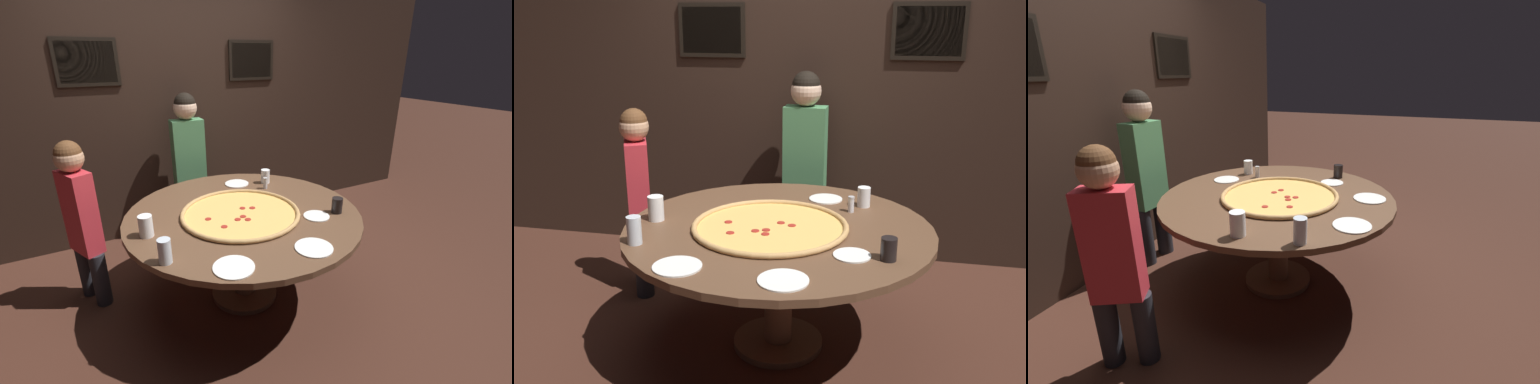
{
  "view_description": "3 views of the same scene",
  "coord_description": "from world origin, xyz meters",
  "views": [
    {
      "loc": [
        -0.98,
        -2.06,
        1.83
      ],
      "look_at": [
        0.09,
        -0.02,
        0.89
      ],
      "focal_mm": 24.0,
      "sensor_mm": 36.0,
      "label": 1
    },
    {
      "loc": [
        0.57,
        -2.89,
        1.86
      ],
      "look_at": [
        -0.04,
        -0.06,
        0.96
      ],
      "focal_mm": 40.0,
      "sensor_mm": 36.0,
      "label": 2
    },
    {
      "loc": [
        -2.24,
        -0.88,
        1.6
      ],
      "look_at": [
        -0.01,
        -0.06,
        0.77
      ],
      "focal_mm": 24.0,
      "sensor_mm": 36.0,
      "label": 3
    }
  ],
  "objects": [
    {
      "name": "diner_side_right",
      "position": [
        -0.03,
        1.18,
        0.84
      ],
      "size": [
        0.37,
        0.22,
        1.48
      ],
      "rotation": [
        0.0,
        0.0,
        3.11
      ],
      "color": "#232328",
      "rests_on": "ground_plane"
    },
    {
      "name": "white_plate_far_back",
      "position": [
        0.2,
        0.54,
        0.74
      ],
      "size": [
        0.21,
        0.21,
        0.01
      ],
      "primitive_type": "cylinder",
      "color": "white",
      "rests_on": "dining_table"
    },
    {
      "name": "giant_pizza",
      "position": [
        -0.04,
        -0.04,
        0.75
      ],
      "size": [
        0.86,
        0.86,
        0.03
      ],
      "color": "#EAB75B",
      "rests_on": "dining_table"
    },
    {
      "name": "drink_cup_near_right",
      "position": [
        -0.7,
        -0.04,
        0.81
      ],
      "size": [
        0.09,
        0.09,
        0.14
      ],
      "primitive_type": "cylinder",
      "color": "white",
      "rests_on": "dining_table"
    },
    {
      "name": "ground_plane",
      "position": [
        0.0,
        0.0,
        0.0
      ],
      "size": [
        24.0,
        24.0,
        0.0
      ],
      "primitive_type": "plane",
      "color": "#422319"
    },
    {
      "name": "drink_cup_far_left",
      "position": [
        0.6,
        -0.33,
        0.8
      ],
      "size": [
        0.08,
        0.08,
        0.11
      ],
      "primitive_type": "cylinder",
      "color": "black",
      "rests_on": "dining_table"
    },
    {
      "name": "white_plate_right_side",
      "position": [
        -0.36,
        -0.62,
        0.74
      ],
      "size": [
        0.23,
        0.23,
        0.01
      ],
      "primitive_type": "cylinder",
      "color": "white",
      "rests_on": "dining_table"
    },
    {
      "name": "back_wall",
      "position": [
        0.0,
        1.45,
        1.3
      ],
      "size": [
        6.4,
        0.08,
        2.6
      ],
      "color": "black",
      "rests_on": "ground_plane"
    },
    {
      "name": "white_plate_left_side",
      "position": [
        0.43,
        -0.32,
        0.74
      ],
      "size": [
        0.18,
        0.18,
        0.01
      ],
      "primitive_type": "cylinder",
      "color": "white",
      "rests_on": "dining_table"
    },
    {
      "name": "dining_table",
      "position": [
        0.0,
        0.0,
        0.62
      ],
      "size": [
        1.71,
        1.71,
        0.74
      ],
      "color": "brown",
      "rests_on": "ground_plane"
    },
    {
      "name": "drink_cup_beside_pizza",
      "position": [
        0.44,
        0.45,
        0.8
      ],
      "size": [
        0.08,
        0.08,
        0.12
      ],
      "primitive_type": "cylinder",
      "color": "white",
      "rests_on": "dining_table"
    },
    {
      "name": "drink_cup_by_shaker",
      "position": [
        -0.67,
        -0.39,
        0.81
      ],
      "size": [
        0.08,
        0.08,
        0.15
      ],
      "primitive_type": "cylinder",
      "color": "silver",
      "rests_on": "dining_table"
    },
    {
      "name": "diner_side_left",
      "position": [
        -1.06,
        0.51,
        0.73
      ],
      "size": [
        0.24,
        0.34,
        1.29
      ],
      "rotation": [
        0.0,
        0.0,
        2.02
      ],
      "color": "#232328",
      "rests_on": "ground_plane"
    },
    {
      "name": "condiment_shaker",
      "position": [
        0.37,
        0.33,
        0.79
      ],
      "size": [
        0.04,
        0.04,
        0.1
      ],
      "color": "silver",
      "rests_on": "dining_table"
    },
    {
      "name": "white_plate_near_front",
      "position": [
        0.15,
        -0.66,
        0.74
      ],
      "size": [
        0.23,
        0.23,
        0.01
      ],
      "primitive_type": "cylinder",
      "color": "white",
      "rests_on": "dining_table"
    }
  ]
}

